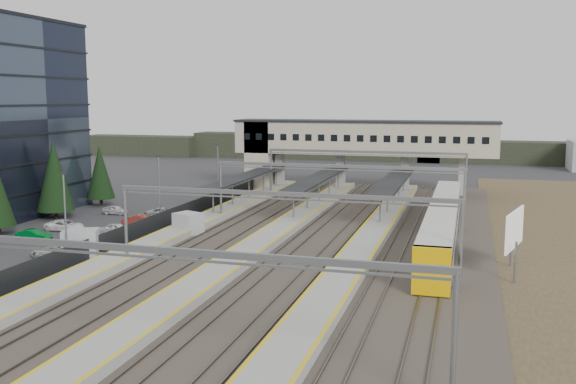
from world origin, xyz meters
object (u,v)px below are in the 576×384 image
(relay_cabin_near, at_px, (81,244))
(relay_cabin_far, at_px, (188,224))
(billboard, at_px, (514,231))
(train, at_px, (443,223))
(footbridge, at_px, (346,141))

(relay_cabin_near, relative_size, relay_cabin_far, 1.14)
(relay_cabin_near, xyz_separation_m, billboard, (37.95, 4.69, 2.39))
(relay_cabin_near, distance_m, relay_cabin_far, 12.78)
(train, height_order, billboard, billboard)
(footbridge, relative_size, train, 1.03)
(footbridge, bearing_deg, relay_cabin_far, -105.33)
(relay_cabin_far, distance_m, train, 26.63)
(train, xyz_separation_m, billboard, (6.16, -10.70, 1.66))
(relay_cabin_far, height_order, train, train)
(relay_cabin_near, height_order, relay_cabin_far, relay_cabin_near)
(relay_cabin_far, bearing_deg, footbridge, 74.67)
(footbridge, distance_m, billboard, 49.15)
(relay_cabin_far, relative_size, billboard, 0.54)
(train, bearing_deg, relay_cabin_near, -154.16)
(relay_cabin_far, bearing_deg, relay_cabin_near, -115.20)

